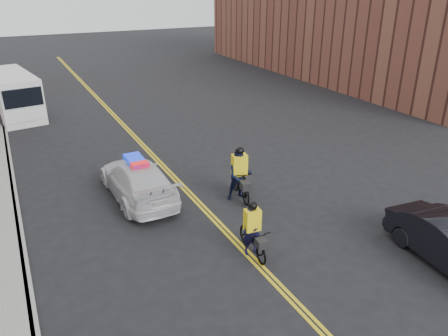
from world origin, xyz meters
TOP-DOWN VIEW (x-y plane):
  - ground at (0.00, 0.00)m, footprint 120.00×120.00m
  - center_line_left at (-0.08, 8.00)m, footprint 0.10×60.00m
  - center_line_right at (0.08, 8.00)m, footprint 0.10×60.00m
  - curb at (-6.00, 8.00)m, footprint 0.20×60.00m
  - building_across at (22.00, 18.00)m, footprint 12.00×30.00m
  - police_cruiser at (-1.81, 2.80)m, footprint 2.08×4.90m
  - cargo_van at (-5.26, 16.42)m, footprint 3.11×6.34m
  - cyclist_near at (0.12, -2.34)m, footprint 0.77×1.82m
  - cyclist_far at (1.52, 0.99)m, footprint 1.03×2.10m

SIDE VIEW (x-z plane):
  - ground at x=0.00m, z-range 0.00..0.00m
  - center_line_left at x=-0.08m, z-range 0.00..0.01m
  - center_line_right at x=0.08m, z-range 0.00..0.01m
  - curb at x=-6.00m, z-range 0.00..0.15m
  - cyclist_near at x=0.12m, z-range -0.27..1.48m
  - police_cruiser at x=-1.81m, z-range -0.07..1.50m
  - cyclist_far at x=1.52m, z-range -0.22..1.84m
  - cargo_van at x=-5.26m, z-range -0.03..2.52m
  - building_across at x=22.00m, z-range 0.00..11.00m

